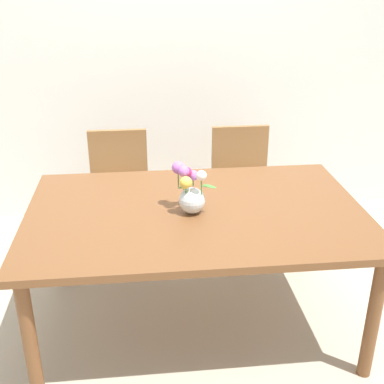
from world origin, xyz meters
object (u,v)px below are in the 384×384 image
chair_left (119,185)px  flower_vase (190,192)px  chair_right (242,180)px  dining_table (196,221)px

chair_left → flower_vase: bearing=113.6°
chair_left → chair_right: 0.90m
flower_vase → chair_right: bearing=63.3°
dining_table → chair_right: bearing=64.3°
chair_right → flower_vase: bearing=63.3°
flower_vase → chair_left: bearing=113.6°
chair_left → flower_vase: (0.42, -0.96, 0.35)m
chair_left → chair_right: size_ratio=1.00×
dining_table → chair_left: bearing=115.7°
chair_left → chair_right: same height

